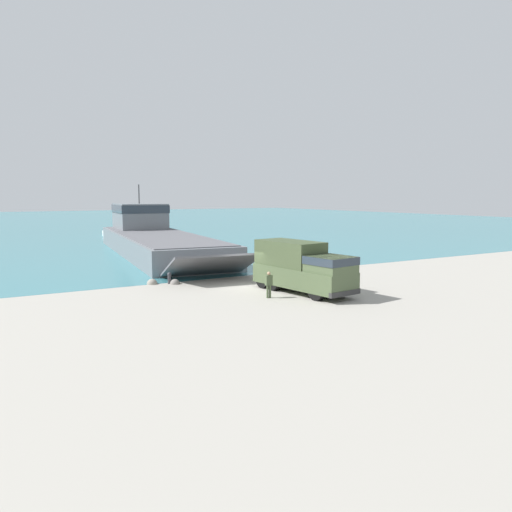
{
  "coord_description": "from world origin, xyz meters",
  "views": [
    {
      "loc": [
        -17.01,
        -30.16,
        6.41
      ],
      "look_at": [
        1.48,
        1.54,
        1.92
      ],
      "focal_mm": 35.0,
      "sensor_mm": 36.0,
      "label": 1
    }
  ],
  "objects_px": {
    "landing_craft": "(153,235)",
    "military_truck": "(302,267)",
    "mooring_bollard": "(169,277)",
    "moored_boat_a": "(132,232)",
    "soldier_on_ramp": "(269,283)",
    "moored_boat_b": "(122,232)"
  },
  "relations": [
    {
      "from": "landing_craft",
      "to": "military_truck",
      "type": "distance_m",
      "value": 28.01
    },
    {
      "from": "mooring_bollard",
      "to": "military_truck",
      "type": "bearing_deg",
      "value": -49.52
    },
    {
      "from": "mooring_bollard",
      "to": "moored_boat_a",
      "type": "bearing_deg",
      "value": 76.91
    },
    {
      "from": "moored_boat_a",
      "to": "landing_craft",
      "type": "bearing_deg",
      "value": -30.76
    },
    {
      "from": "mooring_bollard",
      "to": "soldier_on_ramp",
      "type": "bearing_deg",
      "value": -65.6
    },
    {
      "from": "moored_boat_a",
      "to": "moored_boat_b",
      "type": "relative_size",
      "value": 1.41
    },
    {
      "from": "moored_boat_b",
      "to": "mooring_bollard",
      "type": "relative_size",
      "value": 7.12
    },
    {
      "from": "landing_craft",
      "to": "mooring_bollard",
      "type": "distance_m",
      "value": 21.3
    },
    {
      "from": "moored_boat_a",
      "to": "moored_boat_b",
      "type": "xyz_separation_m",
      "value": [
        -1.68,
        -0.7,
        0.11
      ]
    },
    {
      "from": "military_truck",
      "to": "moored_boat_b",
      "type": "relative_size",
      "value": 1.3
    },
    {
      "from": "moored_boat_a",
      "to": "moored_boat_b",
      "type": "height_order",
      "value": "moored_boat_b"
    },
    {
      "from": "mooring_bollard",
      "to": "moored_boat_b",
      "type": "bearing_deg",
      "value": 78.73
    },
    {
      "from": "moored_boat_a",
      "to": "mooring_bollard",
      "type": "height_order",
      "value": "moored_boat_a"
    },
    {
      "from": "soldier_on_ramp",
      "to": "mooring_bollard",
      "type": "bearing_deg",
      "value": 27.43
    },
    {
      "from": "soldier_on_ramp",
      "to": "landing_craft",
      "type": "bearing_deg",
      "value": -1.24
    },
    {
      "from": "landing_craft",
      "to": "mooring_bollard",
      "type": "bearing_deg",
      "value": -98.9
    },
    {
      "from": "moored_boat_b",
      "to": "mooring_bollard",
      "type": "distance_m",
      "value": 46.31
    },
    {
      "from": "military_truck",
      "to": "moored_boat_b",
      "type": "distance_m",
      "value": 53.02
    },
    {
      "from": "moored_boat_b",
      "to": "military_truck",
      "type": "bearing_deg",
      "value": -176.3
    },
    {
      "from": "moored_boat_b",
      "to": "moored_boat_a",
      "type": "bearing_deg",
      "value": -60.84
    },
    {
      "from": "military_truck",
      "to": "mooring_bollard",
      "type": "relative_size",
      "value": 9.28
    },
    {
      "from": "soldier_on_ramp",
      "to": "moored_boat_a",
      "type": "height_order",
      "value": "soldier_on_ramp"
    }
  ]
}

